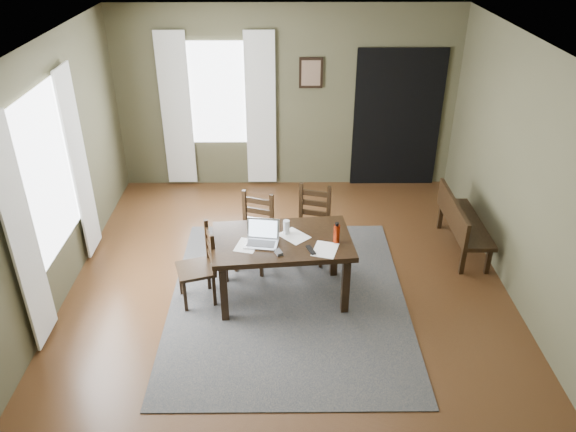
{
  "coord_description": "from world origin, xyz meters",
  "views": [
    {
      "loc": [
        -0.04,
        -5.01,
        3.88
      ],
      "look_at": [
        0.0,
        0.3,
        0.9
      ],
      "focal_mm": 35.0,
      "sensor_mm": 36.0,
      "label": 1
    }
  ],
  "objects_px": {
    "chair_back_right": "(312,225)",
    "bench": "(461,220)",
    "chair_end": "(200,266)",
    "water_bottle": "(337,233)",
    "laptop": "(262,237)",
    "dining_table": "(282,246)",
    "chair_back_left": "(255,233)"
  },
  "relations": [
    {
      "from": "chair_back_right",
      "to": "bench",
      "type": "height_order",
      "value": "chair_back_right"
    },
    {
      "from": "dining_table",
      "to": "water_bottle",
      "type": "xyz_separation_m",
      "value": [
        0.57,
        -0.07,
        0.2
      ]
    },
    {
      "from": "dining_table",
      "to": "water_bottle",
      "type": "distance_m",
      "value": 0.61
    },
    {
      "from": "chair_back_left",
      "to": "bench",
      "type": "xyz_separation_m",
      "value": [
        2.55,
        0.34,
        -0.03
      ]
    },
    {
      "from": "dining_table",
      "to": "chair_back_right",
      "type": "xyz_separation_m",
      "value": [
        0.36,
        0.8,
        -0.2
      ]
    },
    {
      "from": "dining_table",
      "to": "water_bottle",
      "type": "height_order",
      "value": "water_bottle"
    },
    {
      "from": "chair_end",
      "to": "water_bottle",
      "type": "relative_size",
      "value": 3.81
    },
    {
      "from": "chair_end",
      "to": "water_bottle",
      "type": "xyz_separation_m",
      "value": [
        1.46,
        -0.01,
        0.42
      ]
    },
    {
      "from": "chair_back_right",
      "to": "chair_end",
      "type": "bearing_deg",
      "value": -130.12
    },
    {
      "from": "chair_back_left",
      "to": "chair_end",
      "type": "bearing_deg",
      "value": -110.82
    },
    {
      "from": "dining_table",
      "to": "bench",
      "type": "bearing_deg",
      "value": 17.94
    },
    {
      "from": "dining_table",
      "to": "chair_back_left",
      "type": "height_order",
      "value": "chair_back_left"
    },
    {
      "from": "chair_back_left",
      "to": "laptop",
      "type": "bearing_deg",
      "value": -61.17
    },
    {
      "from": "bench",
      "to": "laptop",
      "type": "relative_size",
      "value": 3.28
    },
    {
      "from": "chair_back_left",
      "to": "dining_table",
      "type": "bearing_deg",
      "value": -43.23
    },
    {
      "from": "chair_end",
      "to": "chair_back_left",
      "type": "height_order",
      "value": "chair_back_left"
    },
    {
      "from": "chair_back_left",
      "to": "chair_back_right",
      "type": "bearing_deg",
      "value": 33.52
    },
    {
      "from": "water_bottle",
      "to": "chair_end",
      "type": "bearing_deg",
      "value": 179.55
    },
    {
      "from": "bench",
      "to": "chair_back_right",
      "type": "bearing_deg",
      "value": 94.84
    },
    {
      "from": "chair_back_left",
      "to": "bench",
      "type": "relative_size",
      "value": 0.73
    },
    {
      "from": "dining_table",
      "to": "chair_end",
      "type": "bearing_deg",
      "value": 178.1
    },
    {
      "from": "dining_table",
      "to": "bench",
      "type": "distance_m",
      "value": 2.43
    },
    {
      "from": "chair_end",
      "to": "laptop",
      "type": "height_order",
      "value": "laptop"
    },
    {
      "from": "bench",
      "to": "water_bottle",
      "type": "height_order",
      "value": "water_bottle"
    },
    {
      "from": "dining_table",
      "to": "chair_back_left",
      "type": "xyz_separation_m",
      "value": [
        -0.33,
        0.62,
        -0.21
      ]
    },
    {
      "from": "dining_table",
      "to": "bench",
      "type": "xyz_separation_m",
      "value": [
        2.22,
        0.96,
        -0.24
      ]
    },
    {
      "from": "chair_end",
      "to": "water_bottle",
      "type": "height_order",
      "value": "water_bottle"
    },
    {
      "from": "laptop",
      "to": "water_bottle",
      "type": "distance_m",
      "value": 0.78
    },
    {
      "from": "chair_back_right",
      "to": "bench",
      "type": "xyz_separation_m",
      "value": [
        1.86,
        0.16,
        -0.03
      ]
    },
    {
      "from": "chair_back_left",
      "to": "water_bottle",
      "type": "bearing_deg",
      "value": -18.49
    },
    {
      "from": "chair_back_right",
      "to": "bench",
      "type": "bearing_deg",
      "value": 20.37
    },
    {
      "from": "chair_end",
      "to": "chair_back_right",
      "type": "height_order",
      "value": "chair_back_right"
    }
  ]
}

